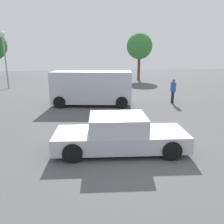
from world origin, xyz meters
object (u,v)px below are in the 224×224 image
sedan_foreground (120,135)px  light_post_near (4,49)px  van_white (92,87)px  dog (126,121)px  pedestrian (173,89)px

sedan_foreground → light_post_near: bearing=122.2°
van_white → light_post_near: size_ratio=1.00×
van_white → light_post_near: (-7.79, 8.80, 2.53)m
dog → pedestrian: bearing=98.0°
van_white → pedestrian: (5.53, -0.36, -0.20)m
light_post_near → dog: bearing=-55.9°
sedan_foreground → light_post_near: light_post_near is taller
pedestrian → sedan_foreground: bearing=57.3°
dog → light_post_near: light_post_near is taller
sedan_foreground → pedestrian: size_ratio=2.79×
sedan_foreground → light_post_near: size_ratio=0.88×
dog → van_white: 5.00m
sedan_foreground → van_white: 7.57m
light_post_near → pedestrian: bearing=-34.5°
sedan_foreground → light_post_near: (-8.29, 16.32, 3.15)m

